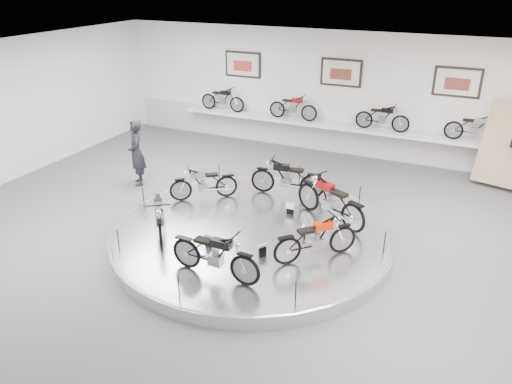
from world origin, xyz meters
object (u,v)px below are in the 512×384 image
at_px(bike_c, 204,183).
at_px(visitor, 137,153).
at_px(bike_d, 159,216).
at_px(bike_e, 215,254).
at_px(display_platform, 252,235).
at_px(bike_f, 316,238).
at_px(bike_b, 287,178).
at_px(shelf, 335,126).
at_px(bike_a, 330,200).

bearing_deg(bike_c, visitor, -52.29).
distance_m(bike_d, bike_e, 2.17).
distance_m(display_platform, bike_f, 1.91).
bearing_deg(bike_d, display_platform, 84.22).
relative_size(bike_b, bike_c, 1.12).
xyz_separation_m(bike_f, visitor, (-6.11, 2.22, 0.19)).
relative_size(shelf, bike_f, 6.98).
bearing_deg(visitor, shelf, 96.44).
bearing_deg(visitor, bike_f, 29.17).
bearing_deg(display_platform, bike_e, -85.14).
xyz_separation_m(shelf, bike_d, (-1.77, -7.46, -0.25)).
bearing_deg(bike_d, shelf, 129.97).
bearing_deg(bike_e, visitor, 144.19).
distance_m(shelf, visitor, 6.50).
xyz_separation_m(bike_d, bike_f, (3.48, 0.47, 0.01)).
distance_m(bike_c, visitor, 2.67).
height_order(bike_c, visitor, visitor).
relative_size(display_platform, bike_b, 3.85).
relative_size(shelf, visitor, 5.74).
height_order(shelf, bike_a, bike_a).
bearing_deg(shelf, bike_e, -88.83).
height_order(bike_a, visitor, visitor).
relative_size(display_platform, bike_e, 3.88).
xyz_separation_m(bike_b, bike_f, (1.69, -2.68, -0.02)).
bearing_deg(display_platform, visitor, 159.76).
distance_m(bike_a, bike_e, 3.43).
height_order(bike_d, bike_f, bike_f).
distance_m(bike_b, bike_c, 2.16).
distance_m(bike_c, bike_e, 3.60).
xyz_separation_m(bike_c, visitor, (-2.58, 0.65, 0.22)).
bearing_deg(bike_b, display_platform, 81.66).
bearing_deg(bike_b, bike_e, 84.35).
xyz_separation_m(bike_a, visitor, (-5.87, 0.47, 0.13)).
xyz_separation_m(bike_b, bike_e, (0.15, -4.10, -0.00)).
bearing_deg(bike_f, visitor, 113.85).
bearing_deg(display_platform, bike_c, 152.07).
xyz_separation_m(shelf, bike_a, (1.46, -5.25, -0.17)).
relative_size(bike_c, bike_f, 0.94).
height_order(bike_c, bike_d, bike_d).
bearing_deg(shelf, bike_b, -89.71).
bearing_deg(display_platform, bike_f, -19.19).
bearing_deg(bike_e, bike_c, 126.50).
relative_size(bike_b, bike_e, 1.01).
bearing_deg(bike_d, visitor, -172.23).
relative_size(bike_b, visitor, 0.87).
bearing_deg(bike_a, bike_f, 124.76).
height_order(bike_c, bike_f, bike_f).
bearing_deg(bike_e, bike_d, 156.43).
distance_m(bike_d, visitor, 3.76).
bearing_deg(bike_a, bike_e, 94.70).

